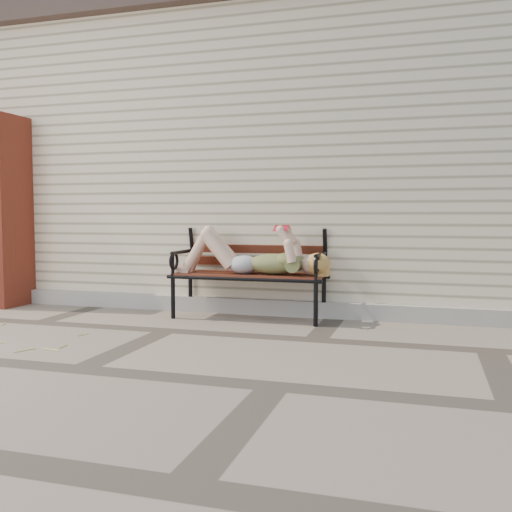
% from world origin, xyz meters
% --- Properties ---
extents(ground, '(80.00, 80.00, 0.00)m').
position_xyz_m(ground, '(0.00, 0.00, 0.00)').
color(ground, '#75685A').
rests_on(ground, ground).
extents(house_wall, '(8.00, 4.00, 3.00)m').
position_xyz_m(house_wall, '(0.00, 3.00, 1.50)').
color(house_wall, beige).
rests_on(house_wall, ground).
extents(house_roof, '(8.30, 4.30, 0.30)m').
position_xyz_m(house_roof, '(0.00, 3.00, 3.15)').
color(house_roof, '#483633').
rests_on(house_roof, house_wall).
extents(foundation_strip, '(8.00, 0.10, 0.15)m').
position_xyz_m(foundation_strip, '(0.00, 0.97, 0.07)').
color(foundation_strip, '#9E978E').
rests_on(foundation_strip, ground).
extents(garden_bench, '(1.52, 0.61, 0.99)m').
position_xyz_m(garden_bench, '(0.48, 0.84, 0.55)').
color(garden_bench, black).
rests_on(garden_bench, ground).
extents(reading_woman, '(1.44, 0.33, 0.45)m').
position_xyz_m(reading_woman, '(0.49, 0.71, 0.59)').
color(reading_woman, '#093841').
rests_on(reading_woman, ground).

